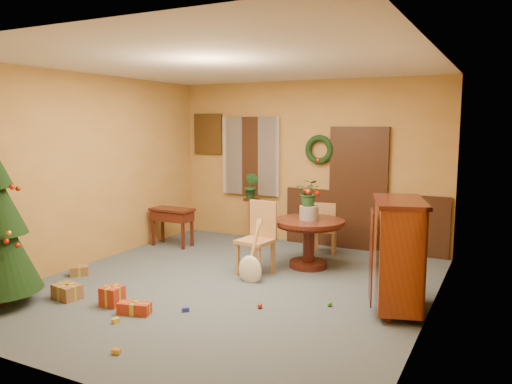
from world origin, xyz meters
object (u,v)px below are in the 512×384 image
Objects in this scene: dining_table at (309,234)px; chair_near at (259,235)px; sideboard at (398,252)px; writing_desk at (172,218)px.

chair_near is (-0.54, -0.60, 0.05)m from dining_table.
dining_table is 0.81× the size of sideboard.
writing_desk is (-2.62, 0.15, -0.00)m from dining_table.
sideboard is at bearing -17.75° from writing_desk.
chair_near reaches higher than writing_desk.
writing_desk is at bearing 160.34° from chair_near.
chair_near is at bearing -132.25° from dining_table.
writing_desk is at bearing 176.76° from dining_table.
sideboard is (1.54, -1.19, 0.19)m from dining_table.
sideboard is (2.09, -0.59, 0.14)m from chair_near.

